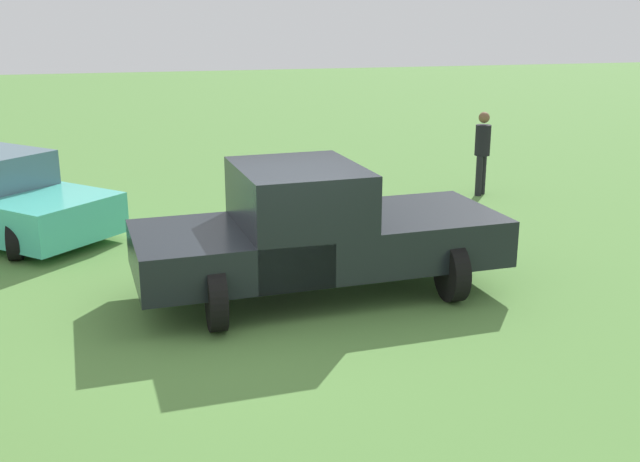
# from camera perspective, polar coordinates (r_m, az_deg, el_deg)

# --- Properties ---
(ground_plane) EXTENTS (80.00, 80.00, 0.00)m
(ground_plane) POSITION_cam_1_polar(r_m,az_deg,el_deg) (10.05, -3.13, -6.26)
(ground_plane) COLOR #54843D
(pickup_truck) EXTENTS (2.65, 5.16, 1.83)m
(pickup_truck) POSITION_cam_1_polar(r_m,az_deg,el_deg) (10.46, -0.68, 0.21)
(pickup_truck) COLOR black
(pickup_truck) RESTS_ON ground_plane
(person_bystander) EXTENTS (0.45, 0.45, 1.76)m
(person_bystander) POSITION_cam_1_polar(r_m,az_deg,el_deg) (16.54, 11.97, 6.03)
(person_bystander) COLOR black
(person_bystander) RESTS_ON ground_plane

